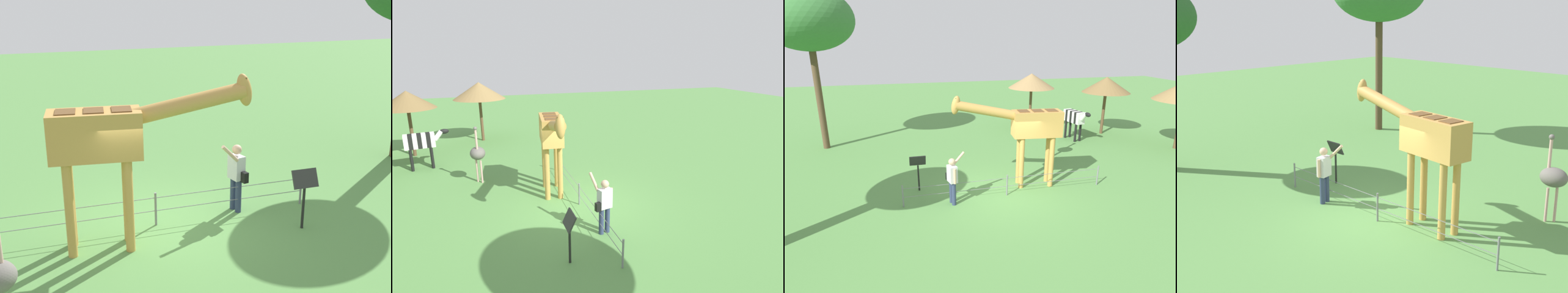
% 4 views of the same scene
% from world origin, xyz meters
% --- Properties ---
extents(ground_plane, '(60.00, 60.00, 0.00)m').
position_xyz_m(ground_plane, '(0.00, 0.00, 0.00)').
color(ground_plane, '#568E47').
extents(giraffe, '(3.91, 0.95, 3.39)m').
position_xyz_m(giraffe, '(-0.92, -0.56, 2.22)').
color(giraffe, '#C69347').
rests_on(giraffe, ground_plane).
extents(visitor, '(0.66, 0.57, 1.69)m').
position_xyz_m(visitor, '(1.91, 0.24, 0.90)').
color(visitor, navy).
rests_on(visitor, ground_plane).
extents(zebra, '(0.64, 1.83, 1.66)m').
position_xyz_m(zebra, '(-5.48, -5.26, 1.16)').
color(zebra, black).
rests_on(zebra, ground_plane).
extents(ostrich, '(0.70, 0.56, 2.25)m').
position_xyz_m(ostrich, '(-3.06, -3.00, 1.18)').
color(ostrich, '#CC9E93').
rests_on(ostrich, ground_plane).
extents(shade_hut_near, '(2.54, 2.54, 3.16)m').
position_xyz_m(shade_hut_near, '(-7.63, -5.98, 2.72)').
color(shade_hut_near, brown).
rests_on(shade_hut_near, ground_plane).
extents(shade_hut_aside, '(2.80, 2.80, 3.30)m').
position_xyz_m(shade_hut_aside, '(-9.62, -2.75, 2.82)').
color(shade_hut_aside, brown).
rests_on(shade_hut_aside, ground_plane).
extents(info_sign, '(0.56, 0.21, 1.32)m').
position_xyz_m(info_sign, '(2.92, -1.02, 0.95)').
color(info_sign, black).
rests_on(info_sign, ground_plane).
extents(wire_fence, '(7.05, 0.05, 0.75)m').
position_xyz_m(wire_fence, '(0.00, 0.10, 0.40)').
color(wire_fence, slate).
rests_on(wire_fence, ground_plane).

